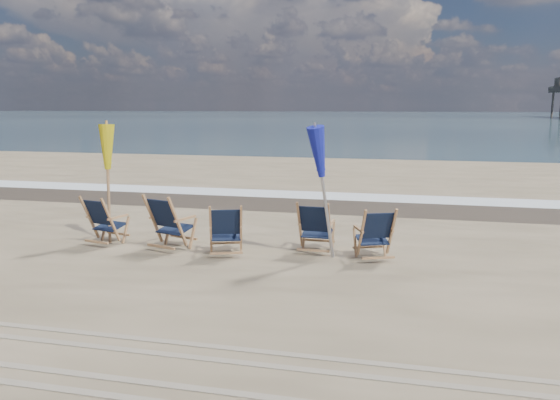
% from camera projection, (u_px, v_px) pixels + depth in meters
% --- Properties ---
extents(ocean, '(400.00, 400.00, 0.00)m').
position_uv_depth(ocean, '(400.00, 117.00, 130.96)').
color(ocean, '#3B5563').
rests_on(ocean, ground).
extents(surf_foam, '(200.00, 1.40, 0.01)m').
position_uv_depth(surf_foam, '(327.00, 196.00, 16.16)').
color(surf_foam, silver).
rests_on(surf_foam, ground).
extents(wet_sand_strip, '(200.00, 2.60, 0.00)m').
position_uv_depth(wet_sand_strip, '(319.00, 204.00, 14.72)').
color(wet_sand_strip, '#42362A').
rests_on(wet_sand_strip, ground).
extents(tire_tracks, '(80.00, 1.30, 0.01)m').
position_uv_depth(tire_tracks, '(167.00, 369.00, 5.52)').
color(tire_tracks, gray).
rests_on(tire_tracks, ground).
extents(beach_chair_0, '(0.77, 0.83, 0.97)m').
position_uv_depth(beach_chair_0, '(111.00, 222.00, 10.20)').
color(beach_chair_0, black).
rests_on(beach_chair_0, ground).
extents(beach_chair_1, '(0.87, 0.93, 1.06)m').
position_uv_depth(beach_chair_1, '(178.00, 224.00, 9.79)').
color(beach_chair_1, black).
rests_on(beach_chair_1, ground).
extents(beach_chair_2, '(0.80, 0.85, 0.95)m').
position_uv_depth(beach_chair_2, '(241.00, 230.00, 9.58)').
color(beach_chair_2, black).
rests_on(beach_chair_2, ground).
extents(beach_chair_3, '(0.65, 0.72, 0.97)m').
position_uv_depth(beach_chair_3, '(330.00, 229.00, 9.66)').
color(beach_chair_3, black).
rests_on(beach_chair_3, ground).
extents(beach_chair_4, '(0.82, 0.86, 0.95)m').
position_uv_depth(beach_chair_4, '(392.00, 234.00, 9.30)').
color(beach_chair_4, black).
rests_on(beach_chair_4, ground).
extents(umbrella_yellow, '(0.30, 0.30, 2.27)m').
position_uv_depth(umbrella_yellow, '(106.00, 154.00, 10.34)').
color(umbrella_yellow, '#AF7C4E').
rests_on(umbrella_yellow, ground).
extents(umbrella_blue, '(0.30, 0.30, 2.33)m').
position_uv_depth(umbrella_blue, '(326.00, 157.00, 9.14)').
color(umbrella_blue, '#A5A5AD').
rests_on(umbrella_blue, ground).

